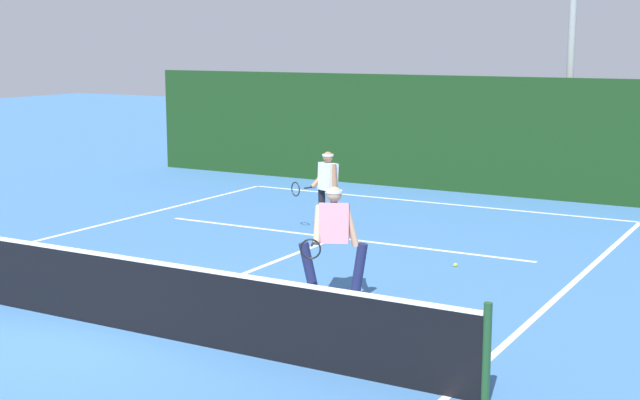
# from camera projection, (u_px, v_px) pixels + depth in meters

# --- Properties ---
(ground_plane) EXTENTS (80.00, 80.00, 0.00)m
(ground_plane) POSITION_uv_depth(u_px,v_px,m) (108.00, 327.00, 11.80)
(ground_plane) COLOR teal
(court_line_baseline_far) EXTENTS (9.51, 0.10, 0.01)m
(court_line_baseline_far) POSITION_uv_depth(u_px,v_px,m) (428.00, 202.00, 20.94)
(court_line_baseline_far) COLOR white
(court_line_baseline_far) RESTS_ON ground_plane
(court_line_sideline_right) EXTENTS (0.10, 21.38, 0.01)m
(court_line_sideline_right) POSITION_uv_depth(u_px,v_px,m) (447.00, 396.00, 9.47)
(court_line_sideline_right) COLOR white
(court_line_sideline_right) RESTS_ON ground_plane
(court_line_service) EXTENTS (7.76, 0.10, 0.01)m
(court_line_service) POSITION_uv_depth(u_px,v_px,m) (336.00, 238.00, 17.13)
(court_line_service) COLOR white
(court_line_service) RESTS_ON ground_plane
(court_line_centre) EXTENTS (0.10, 6.40, 0.01)m
(court_line_centre) POSITION_uv_depth(u_px,v_px,m) (246.00, 273.00, 14.53)
(court_line_centre) COLOR white
(court_line_centre) RESTS_ON ground_plane
(tennis_net) EXTENTS (10.43, 0.09, 1.09)m
(tennis_net) POSITION_uv_depth(u_px,v_px,m) (106.00, 289.00, 11.71)
(tennis_net) COLOR #1E4723
(tennis_net) RESTS_ON ground_plane
(player_near) EXTENTS (0.97, 1.01, 1.66)m
(player_near) POSITION_uv_depth(u_px,v_px,m) (334.00, 237.00, 12.92)
(player_near) COLOR #1E234C
(player_near) RESTS_ON ground_plane
(player_far) EXTENTS (0.96, 0.84, 1.55)m
(player_far) POSITION_uv_depth(u_px,v_px,m) (327.00, 187.00, 17.85)
(player_far) COLOR black
(player_far) RESTS_ON ground_plane
(tennis_ball) EXTENTS (0.07, 0.07, 0.07)m
(tennis_ball) POSITION_uv_depth(u_px,v_px,m) (455.00, 265.00, 14.92)
(tennis_ball) COLOR #D1E033
(tennis_ball) RESTS_ON ground_plane
(back_fence_windscreen) EXTENTS (18.22, 0.12, 2.87)m
(back_fence_windscreen) POSITION_uv_depth(u_px,v_px,m) (457.00, 134.00, 22.19)
(back_fence_windscreen) COLOR #163916
(back_fence_windscreen) RESTS_ON ground_plane
(light_pole) EXTENTS (0.55, 0.44, 7.36)m
(light_pole) POSITION_uv_depth(u_px,v_px,m) (573.00, 6.00, 21.55)
(light_pole) COLOR #9EA39E
(light_pole) RESTS_ON ground_plane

